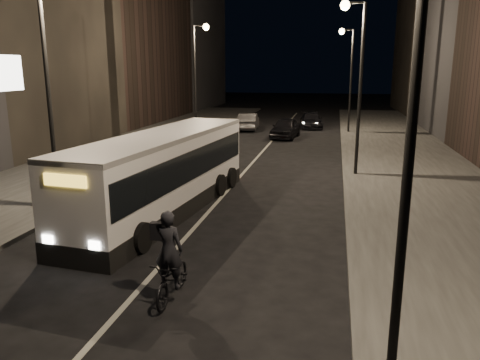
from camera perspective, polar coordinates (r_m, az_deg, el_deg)
The scene contains 14 objects.
ground at distance 13.21m, azimuth -9.55°, elevation -10.15°, with size 180.00×180.00×0.00m, color black.
sidewalk_right at distance 26.09m, azimuth 20.07°, elevation 1.24°, with size 7.00×70.00×0.16m, color #31312F.
sidewalk_left at distance 28.87m, azimuth -15.51°, elevation 2.69°, with size 7.00×70.00×0.16m, color #31312F.
building_row_left at distance 45.09m, azimuth -16.74°, elevation 20.30°, with size 8.00×61.00×22.00m, color black.
streetlight_right_near at distance 7.31m, azimuth 18.68°, elevation 13.63°, with size 1.20×0.44×8.12m.
streetlight_right_mid at distance 23.27m, azimuth 13.93°, elevation 13.39°, with size 1.20×0.44×8.12m.
streetlight_right_far at distance 39.27m, azimuth 13.05°, elevation 13.34°, with size 1.20×0.44×8.12m.
streetlight_left_near at distance 18.14m, azimuth -21.88°, elevation 12.90°, with size 1.20×0.44×8.12m.
streetlight_left_far at distance 34.67m, azimuth -5.13°, elevation 13.64°, with size 1.20×0.44×8.12m.
city_bus at distance 17.43m, azimuth -9.25°, elevation 1.24°, with size 3.51×11.10×2.95m.
cyclist_on_bicycle at distance 11.05m, azimuth -8.36°, elevation -10.80°, with size 0.68×1.92×2.21m.
car_near at distance 36.26m, azimuth 5.57°, elevation 6.33°, with size 1.80×4.46×1.52m, color black.
car_mid at distance 40.75m, azimuth 1.03°, elevation 7.13°, with size 1.53×4.40×1.45m, color #363639.
car_far at distance 42.73m, azimuth 8.68°, elevation 7.19°, with size 1.84×4.54×1.32m, color black.
Camera 1 is at (4.48, -11.26, 5.26)m, focal length 35.00 mm.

